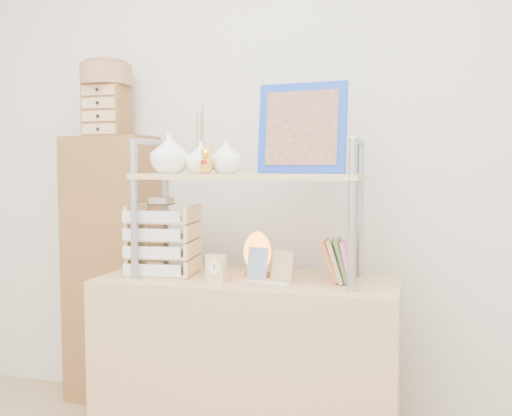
% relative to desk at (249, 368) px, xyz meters
% --- Properties ---
extents(desk, '(1.20, 0.50, 0.75)m').
position_rel_desk_xyz_m(desk, '(0.00, 0.00, 0.00)').
color(desk, tan).
rests_on(desk, ground).
extents(cabinet, '(0.47, 0.28, 1.35)m').
position_rel_desk_xyz_m(cabinet, '(-0.83, 0.37, 0.30)').
color(cabinet, brown).
rests_on(cabinet, ground).
extents(hutch, '(0.90, 0.34, 0.79)m').
position_rel_desk_xyz_m(hutch, '(-0.05, 0.01, 0.82)').
color(hutch, '#969CA4').
rests_on(hutch, desk).
extents(letter_tray, '(0.29, 0.28, 0.32)m').
position_rel_desk_xyz_m(letter_tray, '(-0.38, -0.00, 0.50)').
color(letter_tray, tan).
rests_on(letter_tray, desk).
extents(salt_lamp, '(0.12, 0.11, 0.18)m').
position_rel_desk_xyz_m(salt_lamp, '(0.03, 0.04, 0.47)').
color(salt_lamp, brown).
rests_on(salt_lamp, desk).
extents(desk_clock, '(0.08, 0.05, 0.11)m').
position_rel_desk_xyz_m(desk_clock, '(-0.10, -0.12, 0.43)').
color(desk_clock, tan).
rests_on(desk_clock, desk).
extents(postcard_stand, '(0.19, 0.10, 0.13)m').
position_rel_desk_xyz_m(postcard_stand, '(0.10, -0.07, 0.41)').
color(postcard_stand, white).
rests_on(postcard_stand, desk).
extents(drawer_chest, '(0.20, 0.16, 0.25)m').
position_rel_desk_xyz_m(drawer_chest, '(-0.83, 0.35, 1.10)').
color(drawer_chest, brown).
rests_on(drawer_chest, cabinet).
extents(woven_basket, '(0.25, 0.25, 0.10)m').
position_rel_desk_xyz_m(woven_basket, '(-0.83, 0.35, 1.28)').
color(woven_basket, '#8C623F').
rests_on(woven_basket, drawer_chest).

